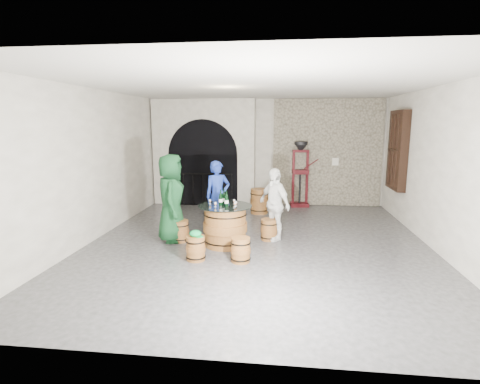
# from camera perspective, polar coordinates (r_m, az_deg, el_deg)

# --- Properties ---
(ground) EXTENTS (8.00, 8.00, 0.00)m
(ground) POSITION_cam_1_polar(r_m,az_deg,el_deg) (7.93, 2.67, -7.77)
(ground) COLOR #2D2D30
(ground) RESTS_ON ground
(wall_back) EXTENTS (8.00, 0.00, 8.00)m
(wall_back) POSITION_cam_1_polar(r_m,az_deg,el_deg) (11.56, 4.11, 6.06)
(wall_back) COLOR silver
(wall_back) RESTS_ON ground
(wall_front) EXTENTS (8.00, 0.00, 8.00)m
(wall_front) POSITION_cam_1_polar(r_m,az_deg,el_deg) (3.66, -1.43, -3.40)
(wall_front) COLOR silver
(wall_front) RESTS_ON ground
(wall_left) EXTENTS (0.00, 8.00, 8.00)m
(wall_left) POSITION_cam_1_polar(r_m,az_deg,el_deg) (8.56, -21.36, 3.85)
(wall_left) COLOR silver
(wall_left) RESTS_ON ground
(wall_right) EXTENTS (0.00, 8.00, 8.00)m
(wall_right) POSITION_cam_1_polar(r_m,az_deg,el_deg) (8.14, 28.20, 3.02)
(wall_right) COLOR silver
(wall_right) RESTS_ON ground
(ceiling) EXTENTS (8.00, 8.00, 0.00)m
(ceiling) POSITION_cam_1_polar(r_m,az_deg,el_deg) (7.57, 2.89, 15.91)
(ceiling) COLOR beige
(ceiling) RESTS_ON wall_back
(stone_facing_panel) EXTENTS (3.20, 0.12, 3.18)m
(stone_facing_panel) POSITION_cam_1_polar(r_m,az_deg,el_deg) (11.57, 13.09, 5.82)
(stone_facing_panel) COLOR gray
(stone_facing_panel) RESTS_ON ground
(arched_opening) EXTENTS (3.10, 0.60, 3.19)m
(arched_opening) POSITION_cam_1_polar(r_m,az_deg,el_deg) (11.54, -5.46, 5.94)
(arched_opening) COLOR silver
(arched_opening) RESTS_ON ground
(shuttered_window) EXTENTS (0.23, 1.10, 2.00)m
(shuttered_window) POSITION_cam_1_polar(r_m,az_deg,el_deg) (10.35, 22.85, 5.88)
(shuttered_window) COLOR black
(shuttered_window) RESTS_ON wall_right
(barrel_table) EXTENTS (1.09, 1.09, 0.84)m
(barrel_table) POSITION_cam_1_polar(r_m,az_deg,el_deg) (7.68, -2.26, -5.14)
(barrel_table) COLOR brown
(barrel_table) RESTS_ON ground
(barrel_stool_left) EXTENTS (0.37, 0.37, 0.45)m
(barrel_stool_left) POSITION_cam_1_polar(r_m,az_deg,el_deg) (8.07, -9.05, -5.89)
(barrel_stool_left) COLOR brown
(barrel_stool_left) RESTS_ON ground
(barrel_stool_far) EXTENTS (0.37, 0.37, 0.45)m
(barrel_stool_far) POSITION_cam_1_polar(r_m,az_deg,el_deg) (8.68, -3.24, -4.62)
(barrel_stool_far) COLOR brown
(barrel_stool_far) RESTS_ON ground
(barrel_stool_right) EXTENTS (0.37, 0.37, 0.45)m
(barrel_stool_right) POSITION_cam_1_polar(r_m,az_deg,el_deg) (8.10, 4.44, -5.73)
(barrel_stool_right) COLOR brown
(barrel_stool_right) RESTS_ON ground
(barrel_stool_near_right) EXTENTS (0.37, 0.37, 0.45)m
(barrel_stool_near_right) POSITION_cam_1_polar(r_m,az_deg,el_deg) (6.83, 0.10, -8.82)
(barrel_stool_near_right) COLOR brown
(barrel_stool_near_right) RESTS_ON ground
(barrel_stool_near_left) EXTENTS (0.37, 0.37, 0.45)m
(barrel_stool_near_left) POSITION_cam_1_polar(r_m,az_deg,el_deg) (6.96, -6.76, -8.51)
(barrel_stool_near_left) COLOR brown
(barrel_stool_near_left) RESTS_ON ground
(green_cap) EXTENTS (0.26, 0.22, 0.12)m
(green_cap) POSITION_cam_1_polar(r_m,az_deg,el_deg) (6.87, -6.79, -6.33)
(green_cap) COLOR #0C873B
(green_cap) RESTS_ON barrel_stool_near_left
(person_green) EXTENTS (0.77, 1.01, 1.85)m
(person_green) POSITION_cam_1_polar(r_m,az_deg,el_deg) (7.98, -10.45, -0.93)
(person_green) COLOR #113D1D
(person_green) RESTS_ON ground
(person_blue) EXTENTS (0.71, 0.64, 1.63)m
(person_blue) POSITION_cam_1_polar(r_m,az_deg,el_deg) (8.69, -3.42, -0.60)
(person_blue) COLOR navy
(person_blue) RESTS_ON ground
(person_white) EXTENTS (0.88, 0.93, 1.55)m
(person_white) POSITION_cam_1_polar(r_m,az_deg,el_deg) (8.01, 5.22, -1.86)
(person_white) COLOR white
(person_white) RESTS_ON ground
(wine_bottle_left) EXTENTS (0.08, 0.08, 0.32)m
(wine_bottle_left) POSITION_cam_1_polar(r_m,az_deg,el_deg) (7.56, -2.95, -1.07)
(wine_bottle_left) COLOR black
(wine_bottle_left) RESTS_ON barrel_table
(wine_bottle_center) EXTENTS (0.08, 0.08, 0.32)m
(wine_bottle_center) POSITION_cam_1_polar(r_m,az_deg,el_deg) (7.43, -2.07, -1.27)
(wine_bottle_center) COLOR black
(wine_bottle_center) RESTS_ON barrel_table
(wine_bottle_right) EXTENTS (0.08, 0.08, 0.32)m
(wine_bottle_right) POSITION_cam_1_polar(r_m,az_deg,el_deg) (7.63, -2.45, -0.96)
(wine_bottle_right) COLOR black
(wine_bottle_right) RESTS_ON barrel_table
(tasting_glass_a) EXTENTS (0.05, 0.05, 0.10)m
(tasting_glass_a) POSITION_cam_1_polar(r_m,az_deg,el_deg) (7.44, -3.77, -1.92)
(tasting_glass_a) COLOR #C76126
(tasting_glass_a) RESTS_ON barrel_table
(tasting_glass_b) EXTENTS (0.05, 0.05, 0.10)m
(tasting_glass_b) POSITION_cam_1_polar(r_m,az_deg,el_deg) (7.50, -0.62, -1.79)
(tasting_glass_b) COLOR #C76126
(tasting_glass_b) RESTS_ON barrel_table
(tasting_glass_c) EXTENTS (0.05, 0.05, 0.10)m
(tasting_glass_c) POSITION_cam_1_polar(r_m,az_deg,el_deg) (7.88, -2.50, -1.20)
(tasting_glass_c) COLOR #C76126
(tasting_glass_c) RESTS_ON barrel_table
(tasting_glass_d) EXTENTS (0.05, 0.05, 0.10)m
(tasting_glass_d) POSITION_cam_1_polar(r_m,az_deg,el_deg) (7.68, -0.89, -1.50)
(tasting_glass_d) COLOR #C76126
(tasting_glass_d) RESTS_ON barrel_table
(tasting_glass_e) EXTENTS (0.05, 0.05, 0.10)m
(tasting_glass_e) POSITION_cam_1_polar(r_m,az_deg,el_deg) (7.43, -0.77, -1.92)
(tasting_glass_e) COLOR #C76126
(tasting_glass_e) RESTS_ON barrel_table
(tasting_glass_f) EXTENTS (0.05, 0.05, 0.10)m
(tasting_glass_f) POSITION_cam_1_polar(r_m,az_deg,el_deg) (7.72, -4.60, -1.48)
(tasting_glass_f) COLOR #C76126
(tasting_glass_f) RESTS_ON barrel_table
(side_barrel) EXTENTS (0.52, 0.52, 0.69)m
(side_barrel) POSITION_cam_1_polar(r_m,az_deg,el_deg) (10.42, 2.97, -1.41)
(side_barrel) COLOR brown
(side_barrel) RESTS_ON ground
(corking_press) EXTENTS (0.82, 0.49, 1.95)m
(corking_press) POSITION_cam_1_polar(r_m,az_deg,el_deg) (11.31, 9.18, 3.48)
(corking_press) COLOR #450B13
(corking_press) RESTS_ON ground
(control_box) EXTENTS (0.18, 0.10, 0.22)m
(control_box) POSITION_cam_1_polar(r_m,az_deg,el_deg) (11.54, 14.32, 4.51)
(control_box) COLOR silver
(control_box) RESTS_ON wall_back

